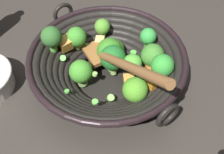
{
  "coord_description": "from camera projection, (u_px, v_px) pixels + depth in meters",
  "views": [
    {
      "loc": [
        0.13,
        0.4,
        0.52
      ],
      "look_at": [
        -0.01,
        0.02,
        0.03
      ],
      "focal_mm": 45.87,
      "sensor_mm": 36.0,
      "label": 1
    }
  ],
  "objects": [
    {
      "name": "ground_plane",
      "position": [
        108.0,
        81.0,
        0.67
      ],
      "size": [
        4.0,
        4.0,
        0.0
      ],
      "primitive_type": "plane",
      "color": "#332D28"
    },
    {
      "name": "wok",
      "position": [
        108.0,
        64.0,
        0.63
      ],
      "size": [
        0.34,
        0.38,
        0.21
      ],
      "color": "black",
      "rests_on": "ground"
    }
  ]
}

